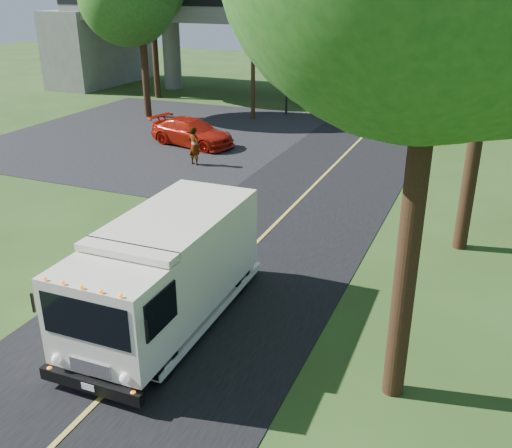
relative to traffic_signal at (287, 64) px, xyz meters
The scene contains 10 objects.
ground 26.87m from the traffic_signal, 77.01° to the right, with size 120.00×120.00×0.00m, color #294217.
road 17.38m from the traffic_signal, 69.44° to the right, with size 7.00×90.00×0.02m, color black.
parking_lot 9.96m from the traffic_signal, 122.01° to the right, with size 16.00×18.00×0.01m, color black.
lane_line 17.38m from the traffic_signal, 69.44° to the right, with size 0.12×90.00×0.01m, color gold.
overpass 8.59m from the traffic_signal, 45.00° to the left, with size 54.00×10.00×7.30m.
traffic_signal is the anchor object (origin of this frame).
utility_pole 2.86m from the traffic_signal, 126.87° to the right, with size 1.60×0.26×9.00m.
step_van 25.26m from the traffic_signal, 76.65° to the right, with size 2.48×6.55×2.74m.
red_sedan 9.68m from the traffic_signal, 101.93° to the right, with size 1.96×4.81×1.40m, color #AD190A.
pedestrian 12.46m from the traffic_signal, 90.57° to the right, with size 0.66×0.43×1.81m, color gray.
Camera 1 is at (6.61, -9.05, 7.90)m, focal length 40.00 mm.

